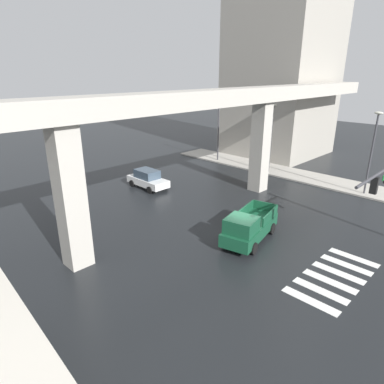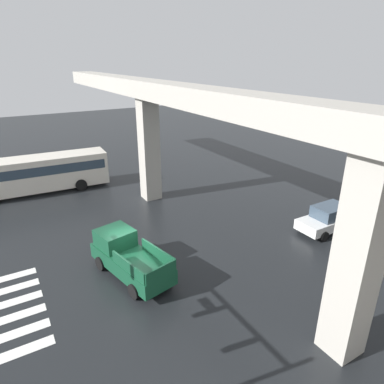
{
  "view_description": "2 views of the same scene",
  "coord_description": "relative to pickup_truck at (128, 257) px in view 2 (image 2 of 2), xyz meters",
  "views": [
    {
      "loc": [
        -16.1,
        -11.37,
        10.29
      ],
      "look_at": [
        -0.76,
        3.75,
        2.51
      ],
      "focal_mm": 31.22,
      "sensor_mm": 36.0,
      "label": 1
    },
    {
      "loc": [
        14.52,
        -5.24,
        10.54
      ],
      "look_at": [
        -0.59,
        3.71,
        3.53
      ],
      "focal_mm": 31.44,
      "sensor_mm": 36.0,
      "label": 2
    }
  ],
  "objects": [
    {
      "name": "ground_plane",
      "position": [
        -0.01,
        0.51,
        -0.99
      ],
      "size": [
        120.0,
        120.0,
        0.0
      ],
      "primitive_type": "plane",
      "color": "black"
    },
    {
      "name": "crosswalk_stripes",
      "position": [
        -0.01,
        -5.62,
        -0.98
      ],
      "size": [
        6.05,
        2.8,
        0.01
      ],
      "color": "silver",
      "rests_on": "ground"
    },
    {
      "name": "elevated_overpass",
      "position": [
        -0.01,
        5.29,
        6.79
      ],
      "size": [
        54.78,
        2.11,
        9.12
      ],
      "color": "#ADA89E",
      "rests_on": "ground"
    },
    {
      "name": "pickup_truck",
      "position": [
        0.0,
        0.0,
        0.0
      ],
      "size": [
        5.39,
        2.95,
        2.08
      ],
      "color": "#14472D",
      "rests_on": "ground"
    },
    {
      "name": "city_bus",
      "position": [
        -14.84,
        -2.11,
        0.73
      ],
      "size": [
        3.22,
        10.92,
        2.99
      ],
      "color": "beige",
      "rests_on": "ground"
    },
    {
      "name": "sedan_white",
      "position": [
        2.13,
        12.94,
        -0.14
      ],
      "size": [
        1.98,
        4.31,
        1.72
      ],
      "color": "silver",
      "rests_on": "ground"
    }
  ]
}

